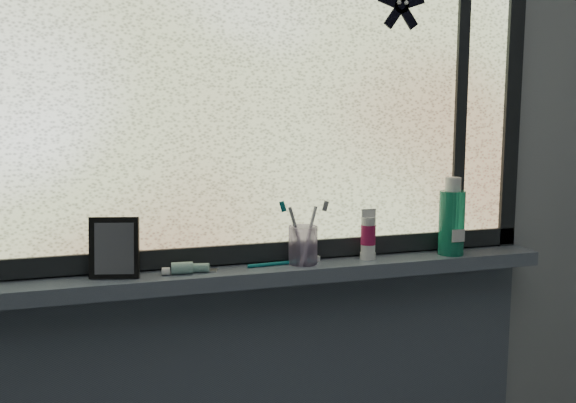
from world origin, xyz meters
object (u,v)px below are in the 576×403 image
Objects in this scene: toothbrush_cup at (303,245)px; cream_tube at (368,232)px; vanity_mirror at (114,248)px; mouthwash_bottle at (452,216)px.

cream_tube is (0.19, -0.00, 0.02)m from toothbrush_cup.
vanity_mirror reaches higher than toothbrush_cup.
vanity_mirror is at bearing -179.99° from cream_tube.
mouthwash_bottle is (0.94, -0.02, 0.04)m from vanity_mirror.
toothbrush_cup is 0.56× the size of mouthwash_bottle.
toothbrush_cup is at bearing 14.95° from vanity_mirror.
vanity_mirror is 1.48× the size of toothbrush_cup.
mouthwash_bottle is at bearing -3.74° from cream_tube.
cream_tube reaches higher than toothbrush_cup.
vanity_mirror is 0.82× the size of mouthwash_bottle.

